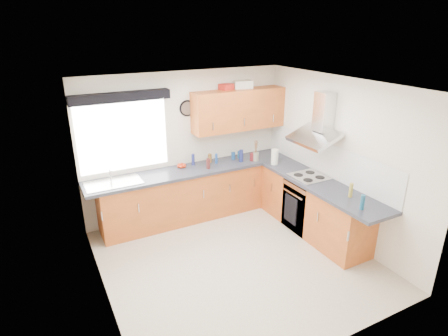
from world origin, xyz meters
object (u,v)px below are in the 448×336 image
upper_cabinets (239,110)px  washing_machine (182,199)px  extractor_hood (319,124)px  oven (307,204)px

upper_cabinets → washing_machine: bearing=-174.9°
extractor_hood → washing_machine: 2.60m
washing_machine → upper_cabinets: bearing=9.7°
oven → extractor_hood: bearing=-0.0°
extractor_hood → washing_machine: (-1.82, 1.22, -1.39)m
extractor_hood → upper_cabinets: upper_cabinets is taller
extractor_hood → washing_machine: extractor_hood is taller
extractor_hood → washing_machine: bearing=146.2°
oven → extractor_hood: extractor_hood is taller
extractor_hood → upper_cabinets: size_ratio=0.46×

